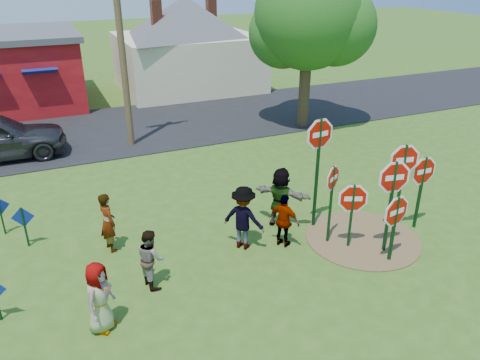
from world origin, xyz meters
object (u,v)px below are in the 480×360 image
object	(u,v)px
stop_sign_a	(353,203)
person_a	(99,297)
stop_sign_b	(319,146)
person_b	(108,222)
stop_sign_d	(403,168)
utility_pole	(120,36)
leafy_tree	(311,21)
stop_sign_c	(393,187)

from	to	relation	value
stop_sign_a	person_a	xyz separation A→B (m)	(-6.69, -0.55, -0.53)
stop_sign_b	person_b	distance (m)	6.08
stop_sign_d	utility_pole	world-z (taller)	utility_pole
person_a	utility_pole	bearing A→B (deg)	23.87
person_b	utility_pole	distance (m)	8.96
stop_sign_a	person_b	xyz separation A→B (m)	(-6.01, 2.49, -0.51)
stop_sign_d	person_b	bearing A→B (deg)	174.67
stop_sign_d	leafy_tree	distance (m)	10.39
stop_sign_c	leafy_tree	distance (m)	11.24
stop_sign_a	utility_pole	world-z (taller)	utility_pole
stop_sign_d	leafy_tree	size ratio (longest dim) A/B	0.39
stop_sign_a	stop_sign_c	distance (m)	1.11
stop_sign_c	stop_sign_d	size ratio (longest dim) A/B	0.96
stop_sign_d	person_a	distance (m)	8.40
stop_sign_a	person_a	distance (m)	6.73
leafy_tree	person_b	bearing A→B (deg)	-145.34
stop_sign_b	utility_pole	bearing A→B (deg)	105.78
person_a	stop_sign_b	bearing A→B (deg)	-34.86
stop_sign_b	stop_sign_c	size ratio (longest dim) A/B	1.25
stop_sign_c	leafy_tree	bearing A→B (deg)	81.29
stop_sign_a	leafy_tree	distance (m)	11.17
person_a	stop_sign_d	bearing A→B (deg)	-47.27
stop_sign_a	stop_sign_b	size ratio (longest dim) A/B	0.58
stop_sign_a	stop_sign_d	distance (m)	1.76
stop_sign_b	person_b	size ratio (longest dim) A/B	2.06
stop_sign_a	stop_sign_d	bearing A→B (deg)	24.63
stop_sign_a	utility_pole	bearing A→B (deg)	133.37
person_a	utility_pole	size ratio (longest dim) A/B	0.19
leafy_tree	stop_sign_d	bearing A→B (deg)	-106.11
person_b	stop_sign_b	bearing A→B (deg)	-117.98
person_b	leafy_tree	bearing A→B (deg)	-72.06
person_a	person_b	xyz separation A→B (m)	(0.67, 3.04, 0.03)
person_b	utility_pole	world-z (taller)	utility_pole
utility_pole	leafy_tree	distance (m)	8.23
utility_pole	stop_sign_b	bearing A→B (deg)	-68.55
stop_sign_a	stop_sign_b	distance (m)	1.82
utility_pole	stop_sign_d	bearing A→B (deg)	-62.24
stop_sign_d	utility_pole	size ratio (longest dim) A/B	0.33
stop_sign_d	person_b	distance (m)	8.09
stop_sign_a	stop_sign_c	world-z (taller)	stop_sign_c
stop_sign_b	leafy_tree	distance (m)	9.81
person_a	utility_pole	world-z (taller)	utility_pole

